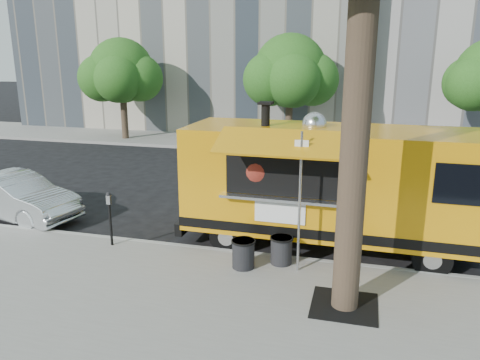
% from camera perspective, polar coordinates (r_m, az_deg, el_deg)
% --- Properties ---
extents(ground, '(120.00, 120.00, 0.00)m').
position_cam_1_polar(ground, '(12.01, 0.66, -7.58)').
color(ground, black).
rests_on(ground, ground).
extents(sidewalk, '(60.00, 6.00, 0.15)m').
position_cam_1_polar(sidewalk, '(8.58, -6.31, -17.05)').
color(sidewalk, gray).
rests_on(sidewalk, ground).
extents(curb, '(60.00, 0.14, 0.16)m').
position_cam_1_polar(curb, '(11.15, -0.54, -9.00)').
color(curb, '#999993').
rests_on(curb, ground).
extents(far_sidewalk, '(60.00, 5.00, 0.15)m').
position_cam_1_polar(far_sidewalk, '(24.81, 8.46, 4.34)').
color(far_sidewalk, gray).
rests_on(far_sidewalk, ground).
extents(tree_well, '(1.20, 1.20, 0.02)m').
position_cam_1_polar(tree_well, '(9.11, 12.59, -14.70)').
color(tree_well, black).
rests_on(tree_well, sidewalk).
extents(far_tree_a, '(3.42, 3.42, 5.36)m').
position_cam_1_polar(far_tree_a, '(26.34, -14.26, 12.77)').
color(far_tree_a, '#33261C').
rests_on(far_tree_a, far_sidewalk).
extents(far_tree_b, '(3.60, 3.60, 5.50)m').
position_cam_1_polar(far_tree_b, '(23.75, 6.12, 13.07)').
color(far_tree_b, '#33261C').
rests_on(far_tree_b, far_sidewalk).
extents(sign_post, '(0.28, 0.06, 3.00)m').
position_cam_1_polar(sign_post, '(9.67, 7.32, -1.73)').
color(sign_post, silver).
rests_on(sign_post, sidewalk).
extents(parking_meter, '(0.11, 0.11, 1.33)m').
position_cam_1_polar(parking_meter, '(11.59, -15.60, -3.82)').
color(parking_meter, black).
rests_on(parking_meter, sidewalk).
extents(food_truck, '(7.14, 3.33, 3.51)m').
position_cam_1_polar(food_truck, '(11.33, 10.53, -0.40)').
color(food_truck, orange).
rests_on(food_truck, ground).
extents(sedan, '(4.20, 2.15, 1.32)m').
position_cam_1_polar(sedan, '(14.94, -25.73, -1.85)').
color(sedan, silver).
rests_on(sedan, ground).
extents(trash_bin_left, '(0.52, 0.52, 0.63)m').
position_cam_1_polar(trash_bin_left, '(10.20, 0.41, -8.88)').
color(trash_bin_left, black).
rests_on(trash_bin_left, sidewalk).
extents(trash_bin_right, '(0.51, 0.51, 0.61)m').
position_cam_1_polar(trash_bin_right, '(10.43, 5.06, -8.42)').
color(trash_bin_right, black).
rests_on(trash_bin_right, sidewalk).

